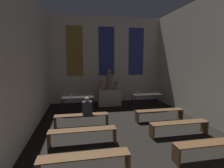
# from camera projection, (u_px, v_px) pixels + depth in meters

# --- Properties ---
(wall_back) EXTENTS (6.91, 0.16, 5.11)m
(wall_back) POSITION_uv_depth(u_px,v_px,m) (106.00, 60.00, 10.60)
(wall_back) COLOR silver
(wall_back) RESTS_ON ground_plane
(wall_left) EXTENTS (0.12, 10.00, 5.11)m
(wall_left) POSITION_uv_depth(u_px,v_px,m) (20.00, 60.00, 5.17)
(wall_left) COLOR silver
(wall_left) RESTS_ON ground_plane
(wall_right) EXTENTS (0.12, 10.00, 5.11)m
(wall_right) POSITION_uv_depth(u_px,v_px,m) (218.00, 60.00, 6.46)
(wall_right) COLOR silver
(wall_right) RESTS_ON ground_plane
(altar) EXTENTS (1.26, 0.68, 0.93)m
(altar) POSITION_uv_depth(u_px,v_px,m) (109.00, 97.00, 9.93)
(altar) COLOR #BCB29E
(altar) RESTS_ON ground_plane
(statue) EXTENTS (0.35, 0.35, 1.13)m
(statue) POSITION_uv_depth(u_px,v_px,m) (109.00, 80.00, 9.79)
(statue) COLOR slate
(statue) RESTS_ON altar
(flower_vase_left) EXTENTS (0.27, 0.27, 0.45)m
(flower_vase_left) POSITION_uv_depth(u_px,v_px,m) (102.00, 85.00, 9.75)
(flower_vase_left) COLOR #937A5B
(flower_vase_left) RESTS_ON altar
(flower_vase_right) EXTENTS (0.27, 0.27, 0.45)m
(flower_vase_right) POSITION_uv_depth(u_px,v_px,m) (116.00, 84.00, 9.91)
(flower_vase_right) COLOR #937A5B
(flower_vase_right) RESTS_ON altar
(candle_rack_left) EXTENTS (1.49, 0.49, 1.01)m
(candle_rack_left) POSITION_uv_depth(u_px,v_px,m) (78.00, 99.00, 8.33)
(candle_rack_left) COLOR black
(candle_rack_left) RESTS_ON ground_plane
(candle_rack_right) EXTENTS (1.49, 0.49, 1.01)m
(candle_rack_right) POSITION_uv_depth(u_px,v_px,m) (147.00, 96.00, 9.00)
(candle_rack_right) COLOR black
(candle_rack_right) RESTS_ON ground_plane
(pew_second_left) EXTENTS (2.05, 0.36, 0.47)m
(pew_second_left) POSITION_uv_depth(u_px,v_px,m) (85.00, 160.00, 3.90)
(pew_second_left) COLOR brown
(pew_second_left) RESTS_ON ground_plane
(pew_second_right) EXTENTS (2.05, 0.36, 0.47)m
(pew_second_right) POSITION_uv_depth(u_px,v_px,m) (211.00, 147.00, 4.51)
(pew_second_right) COLOR brown
(pew_second_right) RESTS_ON ground_plane
(pew_third_left) EXTENTS (2.05, 0.36, 0.47)m
(pew_third_left) POSITION_uv_depth(u_px,v_px,m) (83.00, 133.00, 5.33)
(pew_third_left) COLOR brown
(pew_third_left) RESTS_ON ground_plane
(pew_third_right) EXTENTS (2.05, 0.36, 0.47)m
(pew_third_right) POSITION_uv_depth(u_px,v_px,m) (179.00, 126.00, 5.95)
(pew_third_right) COLOR brown
(pew_third_right) RESTS_ON ground_plane
(pew_back_left) EXTENTS (2.05, 0.36, 0.47)m
(pew_back_left) POSITION_uv_depth(u_px,v_px,m) (82.00, 118.00, 6.77)
(pew_back_left) COLOR brown
(pew_back_left) RESTS_ON ground_plane
(pew_back_right) EXTENTS (2.05, 0.36, 0.47)m
(pew_back_right) POSITION_uv_depth(u_px,v_px,m) (159.00, 113.00, 7.39)
(pew_back_right) COLOR brown
(pew_back_right) RESTS_ON ground_plane
(person_seated) EXTENTS (0.36, 0.24, 0.69)m
(person_seated) POSITION_uv_depth(u_px,v_px,m) (87.00, 107.00, 6.75)
(person_seated) COLOR #383D47
(person_seated) RESTS_ON pew_back_left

